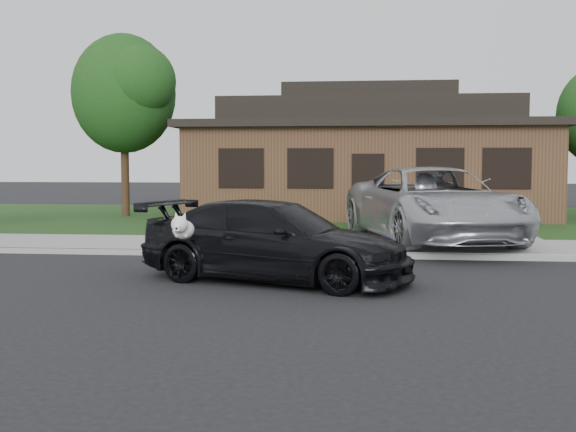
# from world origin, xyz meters

# --- Properties ---
(ground) EXTENTS (120.00, 120.00, 0.00)m
(ground) POSITION_xyz_m (0.00, 0.00, 0.00)
(ground) COLOR black
(ground) RESTS_ON ground
(sidewalk) EXTENTS (60.00, 3.00, 0.12)m
(sidewalk) POSITION_xyz_m (0.00, 5.00, 0.06)
(sidewalk) COLOR gray
(sidewalk) RESTS_ON ground
(curb) EXTENTS (60.00, 0.12, 0.12)m
(curb) POSITION_xyz_m (0.00, 3.50, 0.06)
(curb) COLOR gray
(curb) RESTS_ON ground
(lawn) EXTENTS (60.00, 13.00, 0.13)m
(lawn) POSITION_xyz_m (0.00, 13.00, 0.07)
(lawn) COLOR #193814
(lawn) RESTS_ON ground
(driveway) EXTENTS (4.50, 13.00, 0.14)m
(driveway) POSITION_xyz_m (6.00, 10.00, 0.07)
(driveway) COLOR gray
(driveway) RESTS_ON ground
(sedan) EXTENTS (5.06, 3.32, 1.36)m
(sedan) POSITION_xyz_m (2.47, 0.39, 0.68)
(sedan) COLOR black
(sedan) RESTS_ON ground
(minivan) EXTENTS (4.52, 6.90, 1.76)m
(minivan) POSITION_xyz_m (5.55, 5.77, 1.02)
(minivan) COLOR #ADAFB4
(minivan) RESTS_ON driveway
(recycling_bin) EXTENTS (0.68, 0.70, 1.03)m
(recycling_bin) POSITION_xyz_m (4.69, 5.13, 0.64)
(recycling_bin) COLOR #0B0E82
(recycling_bin) RESTS_ON sidewalk
(house) EXTENTS (12.60, 8.60, 4.65)m
(house) POSITION_xyz_m (4.00, 15.00, 2.13)
(house) COLOR #422B1C
(house) RESTS_ON ground
(tree_0) EXTENTS (3.78, 3.60, 6.34)m
(tree_0) POSITION_xyz_m (-4.34, 12.88, 4.48)
(tree_0) COLOR #332114
(tree_0) RESTS_ON ground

